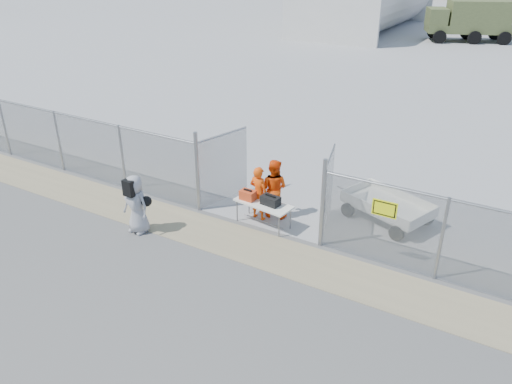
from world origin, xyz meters
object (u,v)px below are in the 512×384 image
Objects in this scene: security_worker_right at (273,188)px; utility_trailer at (387,208)px; folding_table at (263,214)px; security_worker_left at (259,193)px; visitor at (136,204)px.

security_worker_right is 3.36m from utility_trailer.
folding_table is 0.52× the size of utility_trailer.
security_worker_right reaches higher than utility_trailer.
utility_trailer is at bearing 41.85° from folding_table.
utility_trailer is at bearing -145.39° from security_worker_left.
security_worker_left is 0.92× the size of security_worker_right.
security_worker_right reaches higher than folding_table.
folding_table is at bearing -124.73° from utility_trailer.
security_worker_left is 0.97× the size of visitor.
security_worker_right is at bearing -134.18° from utility_trailer.
security_worker_right is at bearing -120.39° from security_worker_left.
security_worker_left is (-0.31, 0.26, 0.47)m from folding_table.
security_worker_right is 3.92m from visitor.
security_worker_right is at bearing 47.09° from visitor.
security_worker_left is at bearing 45.52° from security_worker_right.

